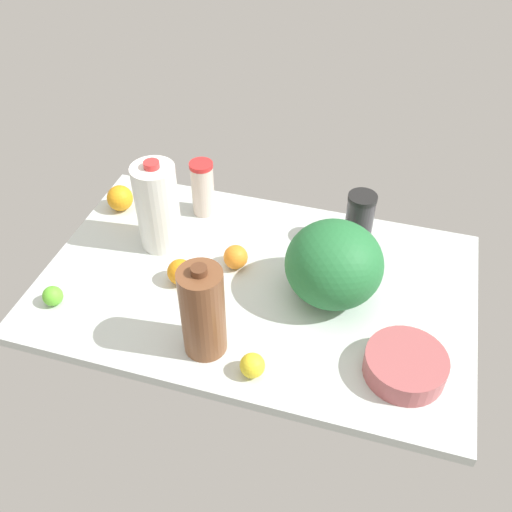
{
  "coord_description": "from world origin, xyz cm",
  "views": [
    {
      "loc": [
        -31.86,
        108.65,
        116.46
      ],
      "look_at": [
        0.0,
        0.0,
        13.0
      ],
      "focal_mm": 40.0,
      "sensor_mm": 36.0,
      "label": 1
    }
  ],
  "objects_px": {
    "lemon_near_front": "(252,365)",
    "orange_far_back": "(236,257)",
    "watermelon": "(334,264)",
    "shaker_bottle": "(359,220)",
    "chocolate_milk_jug": "(203,312)",
    "orange_beside_bowl": "(120,198)",
    "lime_by_jug": "(53,296)",
    "mixing_bowl": "(405,365)",
    "tumbler_cup": "(203,188)",
    "milk_jug": "(158,207)",
    "orange_loose": "(180,272)"
  },
  "relations": [
    {
      "from": "chocolate_milk_jug",
      "to": "lemon_near_front",
      "type": "xyz_separation_m",
      "value": [
        -0.14,
        0.05,
        -0.1
      ]
    },
    {
      "from": "milk_jug",
      "to": "orange_beside_bowl",
      "type": "distance_m",
      "value": 0.25
    },
    {
      "from": "mixing_bowl",
      "to": "tumbler_cup",
      "type": "distance_m",
      "value": 0.82
    },
    {
      "from": "orange_loose",
      "to": "milk_jug",
      "type": "bearing_deg",
      "value": -50.17
    },
    {
      "from": "orange_far_back",
      "to": "orange_beside_bowl",
      "type": "bearing_deg",
      "value": -19.45
    },
    {
      "from": "milk_jug",
      "to": "mixing_bowl",
      "type": "height_order",
      "value": "milk_jug"
    },
    {
      "from": "orange_far_back",
      "to": "milk_jug",
      "type": "bearing_deg",
      "value": -8.73
    },
    {
      "from": "watermelon",
      "to": "shaker_bottle",
      "type": "relative_size",
      "value": 1.5
    },
    {
      "from": "lemon_near_front",
      "to": "orange_far_back",
      "type": "bearing_deg",
      "value": -66.14
    },
    {
      "from": "lemon_near_front",
      "to": "orange_loose",
      "type": "bearing_deg",
      "value": -40.89
    },
    {
      "from": "shaker_bottle",
      "to": "lemon_near_front",
      "type": "height_order",
      "value": "shaker_bottle"
    },
    {
      "from": "lime_by_jug",
      "to": "lemon_near_front",
      "type": "bearing_deg",
      "value": 173.1
    },
    {
      "from": "watermelon",
      "to": "lime_by_jug",
      "type": "relative_size",
      "value": 4.74
    },
    {
      "from": "watermelon",
      "to": "milk_jug",
      "type": "distance_m",
      "value": 0.53
    },
    {
      "from": "watermelon",
      "to": "milk_jug",
      "type": "height_order",
      "value": "milk_jug"
    },
    {
      "from": "milk_jug",
      "to": "lemon_near_front",
      "type": "bearing_deg",
      "value": 136.05
    },
    {
      "from": "lemon_near_front",
      "to": "orange_far_back",
      "type": "xyz_separation_m",
      "value": [
        0.15,
        -0.35,
        0.0
      ]
    },
    {
      "from": "watermelon",
      "to": "shaker_bottle",
      "type": "height_order",
      "value": "watermelon"
    },
    {
      "from": "orange_beside_bowl",
      "to": "lime_by_jug",
      "type": "distance_m",
      "value": 0.43
    },
    {
      "from": "shaker_bottle",
      "to": "orange_beside_bowl",
      "type": "relative_size",
      "value": 2.08
    },
    {
      "from": "chocolate_milk_jug",
      "to": "orange_beside_bowl",
      "type": "xyz_separation_m",
      "value": [
        0.46,
        -0.46,
        -0.09
      ]
    },
    {
      "from": "mixing_bowl",
      "to": "orange_far_back",
      "type": "distance_m",
      "value": 0.56
    },
    {
      "from": "orange_beside_bowl",
      "to": "orange_far_back",
      "type": "bearing_deg",
      "value": 160.55
    },
    {
      "from": "watermelon",
      "to": "tumbler_cup",
      "type": "distance_m",
      "value": 0.52
    },
    {
      "from": "shaker_bottle",
      "to": "orange_loose",
      "type": "bearing_deg",
      "value": 34.58
    },
    {
      "from": "mixing_bowl",
      "to": "shaker_bottle",
      "type": "relative_size",
      "value": 1.14
    },
    {
      "from": "lemon_near_front",
      "to": "orange_beside_bowl",
      "type": "height_order",
      "value": "orange_beside_bowl"
    },
    {
      "from": "shaker_bottle",
      "to": "lemon_near_front",
      "type": "distance_m",
      "value": 0.58
    },
    {
      "from": "orange_beside_bowl",
      "to": "milk_jug",
      "type": "bearing_deg",
      "value": 148.77
    },
    {
      "from": "chocolate_milk_jug",
      "to": "lemon_near_front",
      "type": "relative_size",
      "value": 4.44
    },
    {
      "from": "lemon_near_front",
      "to": "lime_by_jug",
      "type": "xyz_separation_m",
      "value": [
        0.58,
        -0.07,
        -0.0
      ]
    },
    {
      "from": "watermelon",
      "to": "tumbler_cup",
      "type": "xyz_separation_m",
      "value": [
        0.46,
        -0.25,
        -0.02
      ]
    },
    {
      "from": "mixing_bowl",
      "to": "lime_by_jug",
      "type": "bearing_deg",
      "value": 2.05
    },
    {
      "from": "shaker_bottle",
      "to": "lime_by_jug",
      "type": "height_order",
      "value": "shaker_bottle"
    },
    {
      "from": "watermelon",
      "to": "lemon_near_front",
      "type": "xyz_separation_m",
      "value": [
        0.13,
        0.31,
        -0.08
      ]
    },
    {
      "from": "chocolate_milk_jug",
      "to": "orange_far_back",
      "type": "relative_size",
      "value": 3.87
    },
    {
      "from": "milk_jug",
      "to": "orange_loose",
      "type": "distance_m",
      "value": 0.21
    },
    {
      "from": "mixing_bowl",
      "to": "orange_far_back",
      "type": "height_order",
      "value": "orange_far_back"
    },
    {
      "from": "shaker_bottle",
      "to": "orange_beside_bowl",
      "type": "xyz_separation_m",
      "value": [
        0.76,
        0.05,
        -0.05
      ]
    },
    {
      "from": "orange_loose",
      "to": "mixing_bowl",
      "type": "bearing_deg",
      "value": 167.43
    },
    {
      "from": "milk_jug",
      "to": "mixing_bowl",
      "type": "xyz_separation_m",
      "value": [
        -0.75,
        0.28,
        -0.11
      ]
    },
    {
      "from": "orange_loose",
      "to": "chocolate_milk_jug",
      "type": "bearing_deg",
      "value": 126.42
    },
    {
      "from": "watermelon",
      "to": "lemon_near_front",
      "type": "relative_size",
      "value": 4.24
    },
    {
      "from": "lemon_near_front",
      "to": "orange_far_back",
      "type": "height_order",
      "value": "orange_far_back"
    },
    {
      "from": "tumbler_cup",
      "to": "orange_beside_bowl",
      "type": "distance_m",
      "value": 0.27
    },
    {
      "from": "milk_jug",
      "to": "shaker_bottle",
      "type": "distance_m",
      "value": 0.59
    },
    {
      "from": "orange_beside_bowl",
      "to": "shaker_bottle",
      "type": "bearing_deg",
      "value": -176.31
    },
    {
      "from": "chocolate_milk_jug",
      "to": "lemon_near_front",
      "type": "height_order",
      "value": "chocolate_milk_jug"
    },
    {
      "from": "shaker_bottle",
      "to": "lime_by_jug",
      "type": "xyz_separation_m",
      "value": [
        0.74,
        0.48,
        -0.06
      ]
    },
    {
      "from": "milk_jug",
      "to": "orange_loose",
      "type": "height_order",
      "value": "milk_jug"
    }
  ]
}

